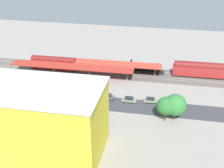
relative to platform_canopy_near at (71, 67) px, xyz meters
The scene contains 24 objects.
ground_plane 20.49m from the platform_canopy_near, 130.29° to the left, with size 199.58×199.58×0.00m, color gray.
rail_bed 15.65m from the platform_canopy_near, 149.34° to the right, with size 124.74×13.42×0.01m, color #5B544C.
street_asphalt 22.44m from the platform_canopy_near, 126.03° to the left, with size 124.74×9.00×0.01m, color #38383D.
track_rails 15.60m from the platform_canopy_near, 149.34° to the right, with size 124.69×10.55×0.12m.
platform_canopy_near is the anchor object (origin of this frame).
platform_canopy_far 10.39m from the platform_canopy_near, 140.20° to the right, with size 52.39×6.67×4.45m.
locomotive 29.78m from the platform_canopy_near, 159.50° to the right, with size 14.95×3.15×5.07m.
passenger_coach 49.23m from the platform_canopy_near, 167.81° to the right, with size 19.65×3.73×6.19m.
freight_coach_far 10.81m from the platform_canopy_near, 27.54° to the right, with size 19.16×3.40×5.84m.
parked_car_0 34.94m from the platform_canopy_near, 156.43° to the left, with size 4.60×2.07×1.65m.
parked_car_1 29.49m from the platform_canopy_near, 149.04° to the left, with size 4.74×1.89×1.70m.
parked_car_2 23.47m from the platform_canopy_near, 140.36° to the left, with size 4.35×1.88×1.83m.
parked_car_3 18.95m from the platform_canopy_near, 126.38° to the left, with size 4.50×1.82×1.59m.
parked_car_4 15.60m from the platform_canopy_near, 102.88° to the left, with size 4.67×1.92×1.83m.
parked_car_5 15.29m from the platform_canopy_near, 79.31° to the left, with size 4.67×1.77×1.56m.
parked_car_6 18.40m from the platform_canopy_near, 53.69° to the left, with size 4.30×2.06×1.66m.
parked_car_7 22.92m from the platform_canopy_near, 37.78° to the left, with size 4.17×1.78×1.63m.
construction_building 44.10m from the platform_canopy_near, 99.61° to the left, with size 31.62×17.22×16.73m, color yellow.
construction_roof_slab 45.70m from the platform_canopy_near, 99.61° to the left, with size 32.22×17.82×0.40m, color #B7B2A8.
box_truck_0 29.07m from the platform_canopy_near, 90.42° to the left, with size 8.61×3.07×3.46m.
street_tree_0 24.99m from the platform_canopy_near, 70.98° to the left, with size 5.39×5.39×8.56m.
street_tree_1 43.85m from the platform_canopy_near, 147.45° to the left, with size 5.39×5.39×7.45m.
street_tree_2 45.47m from the platform_canopy_near, 150.33° to the left, with size 6.38×6.38×8.01m.
traffic_light 21.82m from the platform_canopy_near, 38.37° to the left, with size 0.50×0.36×6.45m.
Camera 1 is at (-23.70, 77.13, 43.88)m, focal length 44.07 mm.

